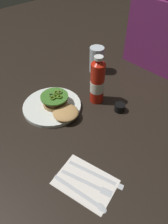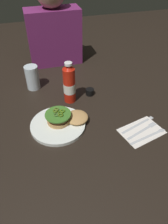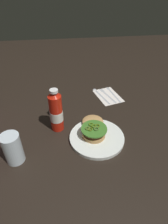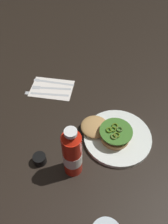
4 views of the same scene
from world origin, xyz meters
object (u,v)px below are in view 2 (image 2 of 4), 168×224
at_px(dinner_plate, 58,125).
at_px(diner_person, 53,29).
at_px(water_glass, 32,77).
at_px(spoon_utensil, 153,134).
at_px(condiment_cup, 90,92).
at_px(napkin, 142,131).
at_px(burger_sandwich, 65,117).
at_px(fork_utensil, 144,129).
at_px(butter_knife, 140,123).
at_px(ketchup_bottle, 69,84).

distance_m(dinner_plate, diner_person, 0.68).
relative_size(water_glass, spoon_utensil, 0.70).
height_order(dinner_plate, condiment_cup, condiment_cup).
height_order(napkin, spoon_utensil, spoon_utensil).
bearing_deg(spoon_utensil, napkin, 140.76).
height_order(burger_sandwich, spoon_utensil, burger_sandwich).
xyz_separation_m(fork_utensil, butter_knife, (-0.00, 0.04, 0.00)).
bearing_deg(ketchup_bottle, diner_person, 89.06).
xyz_separation_m(dinner_plate, water_glass, (-0.07, 0.35, 0.06)).
bearing_deg(condiment_cup, spoon_utensil, -64.18).
height_order(napkin, butter_knife, butter_knife).
xyz_separation_m(ketchup_bottle, water_glass, (-0.17, 0.18, -0.03)).
bearing_deg(butter_knife, burger_sandwich, 162.99).
bearing_deg(diner_person, spoon_utensil, -70.29).
bearing_deg(diner_person, napkin, -72.10).
height_order(fork_utensil, diner_person, diner_person).
xyz_separation_m(ketchup_bottle, spoon_utensil, (0.30, -0.35, -0.09)).
height_order(condiment_cup, butter_knife, condiment_cup).
bearing_deg(butter_knife, condiment_cup, 117.88).
distance_m(napkin, diner_person, 0.84).
relative_size(ketchup_bottle, diner_person, 0.43).
height_order(napkin, fork_utensil, fork_utensil).
relative_size(burger_sandwich, butter_knife, 1.03).
bearing_deg(water_glass, diner_person, 57.44).
height_order(condiment_cup, fork_utensil, condiment_cup).
bearing_deg(diner_person, fork_utensil, -70.81).
height_order(burger_sandwich, water_glass, water_glass).
bearing_deg(diner_person, butter_knife, -70.04).
height_order(ketchup_bottle, water_glass, ketchup_bottle).
bearing_deg(diner_person, ketchup_bottle, -90.94).
bearing_deg(condiment_cup, napkin, -67.48).
distance_m(dinner_plate, water_glass, 0.37).
relative_size(spoon_utensil, fork_utensil, 1.11).
xyz_separation_m(butter_knife, diner_person, (-0.26, 0.73, 0.22)).
relative_size(water_glass, fork_utensil, 0.78).
bearing_deg(fork_utensil, dinner_plate, 160.62).
relative_size(dinner_plate, fork_utensil, 1.46).
height_order(water_glass, fork_utensil, water_glass).
bearing_deg(dinner_plate, water_glass, 101.87).
bearing_deg(napkin, ketchup_bottle, 129.17).
distance_m(water_glass, butter_knife, 0.63).
bearing_deg(napkin, spoon_utensil, -39.24).
xyz_separation_m(spoon_utensil, butter_knife, (-0.02, 0.08, 0.00)).
xyz_separation_m(dinner_plate, burger_sandwich, (0.04, 0.01, 0.03)).
height_order(water_glass, condiment_cup, water_glass).
height_order(burger_sandwich, napkin, burger_sandwich).
bearing_deg(butter_knife, fork_utensil, -85.87).
bearing_deg(fork_utensil, butter_knife, 94.13).
relative_size(fork_utensil, butter_knife, 0.91).
bearing_deg(dinner_plate, fork_utensil, -19.38).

